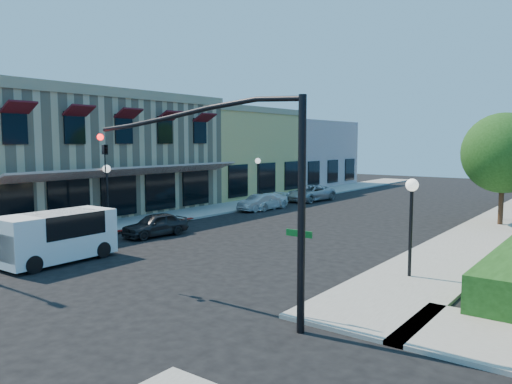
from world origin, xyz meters
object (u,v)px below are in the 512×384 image
Objects in this scene: parked_car_a at (155,225)px; street_tree_a at (504,153)px; signal_mast_arm at (235,170)px; lamppost_right_near at (412,203)px; white_van at (55,234)px; lamppost_right_far at (503,177)px; parked_car_d at (310,193)px; parked_car_c at (267,201)px; lamppost_left_near at (107,180)px; parked_car_b at (259,203)px; lamppost_left_far at (258,169)px; street_name_sign at (299,259)px.

street_tree_a is at bearing 52.12° from parked_car_a.
signal_mast_arm is 7.15m from lamppost_right_near.
white_van is at bearing 177.30° from signal_mast_arm.
signal_mast_arm is 2.24× the size of lamppost_right_far.
lamppost_right_far reaches higher than parked_car_d.
signal_mast_arm reaches higher than parked_car_c.
parked_car_c is (2.30, 12.00, -2.18)m from lamppost_left_near.
lamppost_left_near is at bearing -96.96° from parked_car_b.
street_tree_a is 1.38× the size of parked_car_d.
lamppost_right_near is 1.02× the size of parked_car_a.
lamppost_left_far is (0.00, 14.00, 0.00)m from lamppost_left_near.
signal_mast_arm is at bearing -112.12° from lamppost_right_near.
white_van is at bearing -122.18° from street_tree_a.
parked_car_d is (2.36, 4.00, -2.08)m from lamppost_left_far.
lamppost_left_near is at bearing -136.74° from lamppost_right_far.
parked_car_b is at bearing -168.69° from street_tree_a.
lamppost_right_far is (0.00, 16.00, 0.00)m from lamppost_right_near.
parked_car_a is (-13.60, -13.87, -3.60)m from street_tree_a.
white_van reaches higher than parked_car_b.
lamppost_right_near and lamppost_right_far have the same top height.
parked_car_a is at bearing 99.05° from white_van.
parked_car_d is (-1.34, 17.87, 0.06)m from parked_car_a.
lamppost_left_far is 5.09m from parked_car_d.
street_name_sign is at bearing -99.78° from lamppost_right_near.
signal_mast_arm reaches higher than parked_car_a.
lamppost_left_far and lamppost_right_far have the same top height.
lamppost_right_far is at bearing 60.81° from white_van.
lamppost_left_near reaches higher than parked_car_d.
white_van reaches higher than parked_car_c.
lamppost_left_near is 23.35m from lamppost_right_far.
street_name_sign is at bearing 23.20° from signal_mast_arm.
lamppost_left_near and lamppost_left_far have the same top height.
parked_car_a is 0.75× the size of parked_car_d.
street_name_sign is at bearing -92.63° from lamppost_right_far.
lamppost_left_near is 0.94× the size of parked_car_c.
lamppost_right_far reaches higher than parked_car_b.
street_name_sign is at bearing -45.95° from parked_car_b.
parked_car_a is at bearing -134.43° from street_tree_a.
lamppost_left_far is at bearing 90.00° from lamppost_left_near.
white_van reaches higher than parked_car_a.
lamppost_right_far is at bearing 90.00° from lamppost_right_near.
parked_car_a is (-10.66, 6.63, -3.49)m from signal_mast_arm.
street_tree_a is 1.42× the size of white_van.
signal_mast_arm is at bearing -24.37° from lamppost_left_near.
signal_mast_arm is 2.11× the size of parked_car_c.
lamppost_right_near is 1.05× the size of parked_car_b.
lamppost_left_near is 4.28m from parked_car_a.
lamppost_right_near is 23.29m from parked_car_d.
parked_car_a is at bearing -77.81° from parked_car_b.
parked_car_c is at bearing -172.41° from street_tree_a.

